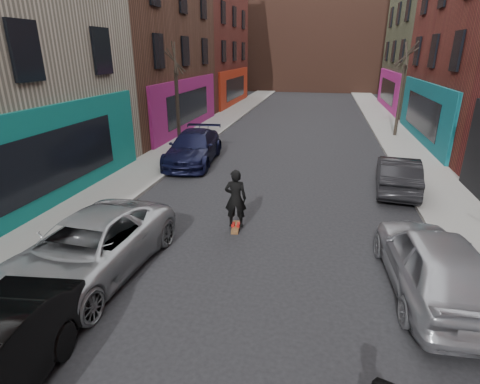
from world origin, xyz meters
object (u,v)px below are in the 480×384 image
at_px(tree_right_far, 403,80).
at_px(parked_left_end, 194,147).
at_px(tree_left_far, 176,87).
at_px(skateboarder, 236,199).
at_px(parked_left_far, 88,249).
at_px(parked_right_end, 398,174).
at_px(parked_right_far, 434,263).
at_px(skateboard, 236,227).

bearing_deg(tree_right_far, parked_left_end, -141.89).
distance_m(tree_left_far, skateboarder, 10.93).
height_order(parked_left_far, parked_right_end, parked_left_far).
bearing_deg(parked_left_far, parked_left_end, 97.88).
xyz_separation_m(parked_left_end, parked_right_end, (9.13, -2.11, -0.08)).
distance_m(tree_right_far, skateboarder, 16.95).
distance_m(parked_left_far, skateboarder, 4.38).
bearing_deg(parked_left_far, parked_right_far, 10.60).
relative_size(parked_right_end, skateboard, 5.22).
bearing_deg(tree_right_far, skateboarder, -114.81).
bearing_deg(skateboarder, parked_left_end, -69.03).
height_order(parked_left_end, parked_right_far, parked_right_far).
xyz_separation_m(parked_right_end, skateboarder, (-5.43, -4.70, 0.33)).
relative_size(tree_left_far, parked_left_far, 1.23).
bearing_deg(skateboard, skateboarder, 0.00).
bearing_deg(tree_right_far, parked_right_far, -96.45).
bearing_deg(parked_left_end, tree_left_far, 119.65).
height_order(tree_right_far, skateboard, tree_right_far).
xyz_separation_m(parked_left_end, parked_right_far, (8.75, -9.08, 0.03)).
bearing_deg(skateboard, tree_right_far, 57.70).
distance_m(parked_right_far, skateboard, 5.59).
distance_m(tree_left_far, parked_left_end, 3.93).
relative_size(parked_left_end, parked_right_far, 1.14).
xyz_separation_m(parked_left_end, skateboarder, (3.69, -6.81, 0.25)).
bearing_deg(parked_left_end, skateboarder, -66.65).
height_order(tree_right_far, skateboarder, tree_right_far).
xyz_separation_m(tree_left_far, parked_left_far, (2.47, -12.50, -2.65)).
bearing_deg(parked_right_far, tree_right_far, -100.05).
bearing_deg(parked_right_far, parked_right_end, -96.70).
distance_m(tree_right_far, parked_right_end, 11.01).
distance_m(parked_right_far, skateboarder, 5.55).
bearing_deg(tree_right_far, parked_right_end, -98.65).
xyz_separation_m(tree_right_far, parked_right_far, (-1.98, -17.49, -2.74)).
bearing_deg(skateboard, parked_right_far, -31.66).
relative_size(parked_left_far, skateboarder, 2.89).
relative_size(parked_right_far, skateboarder, 2.53).
distance_m(tree_left_far, parked_left_far, 13.01).
bearing_deg(tree_right_far, skateboard, -114.81).
bearing_deg(tree_left_far, parked_right_far, -47.79).
distance_m(tree_left_far, skateboard, 11.18).
xyz_separation_m(tree_left_far, parked_right_far, (10.42, -11.49, -2.59)).
bearing_deg(parked_left_end, parked_left_far, -90.61).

